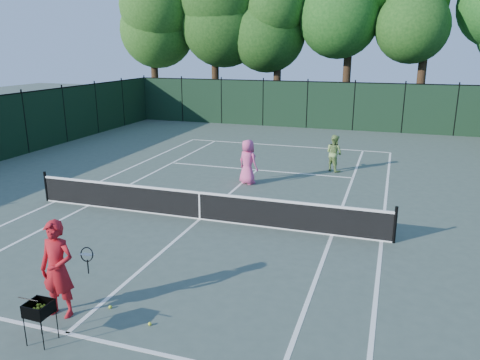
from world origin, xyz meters
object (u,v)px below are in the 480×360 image
(player_pink, at_px, (248,162))
(loose_ball_near_cart, at_px, (150,324))
(ball_hopper, at_px, (39,309))
(player_green, at_px, (334,153))
(loose_ball_midcourt, at_px, (110,307))
(coach, at_px, (58,269))

(player_pink, distance_m, loose_ball_near_cart, 10.03)
(player_pink, relative_size, ball_hopper, 2.16)
(player_green, xyz_separation_m, ball_hopper, (-3.43, -14.05, -0.11))
(player_pink, xyz_separation_m, ball_hopper, (-0.48, -11.02, -0.20))
(player_pink, height_order, loose_ball_midcourt, player_pink)
(player_green, relative_size, loose_ball_midcourt, 23.40)
(coach, bearing_deg, ball_hopper, -75.23)
(player_pink, bearing_deg, ball_hopper, 111.57)
(ball_hopper, bearing_deg, player_green, 79.17)
(player_green, height_order, loose_ball_midcourt, player_green)
(player_pink, xyz_separation_m, loose_ball_near_cart, (1.13, -9.93, -0.85))
(coach, relative_size, player_pink, 1.14)
(ball_hopper, relative_size, loose_ball_midcourt, 11.97)
(coach, height_order, loose_ball_near_cart, coach)
(coach, bearing_deg, loose_ball_midcourt, 29.25)
(coach, xyz_separation_m, loose_ball_midcourt, (0.80, 0.48, -0.97))
(loose_ball_midcourt, bearing_deg, player_pink, 90.28)
(player_pink, relative_size, player_green, 1.11)
(player_pink, bearing_deg, loose_ball_near_cart, 120.55)
(player_pink, xyz_separation_m, loose_ball_midcourt, (0.05, -9.65, -0.85))
(coach, distance_m, player_green, 13.68)
(ball_hopper, xyz_separation_m, loose_ball_near_cart, (1.61, 1.08, -0.65))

